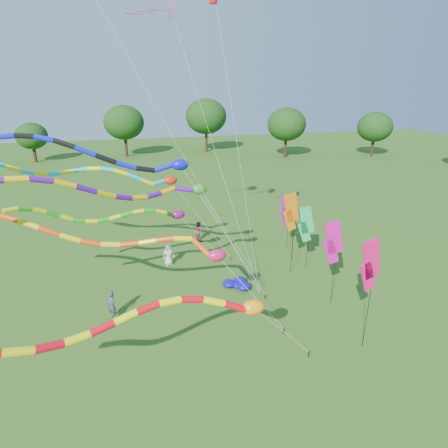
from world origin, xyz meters
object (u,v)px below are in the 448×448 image
object	(u,v)px
person_b	(112,305)
person_c	(199,231)
person_a	(168,254)
tube_kite_red	(144,321)
blue_nylon_heap	(233,283)
tube_kite_orange	(118,239)

from	to	relation	value
person_b	person_c	bearing A→B (deg)	113.41
person_a	person_c	xyz separation A→B (m)	(2.93, 3.71, 0.02)
person_a	tube_kite_red	bearing A→B (deg)	-111.60
tube_kite_red	person_b	distance (m)	7.75
tube_kite_red	blue_nylon_heap	distance (m)	10.80
tube_kite_orange	person_c	bearing A→B (deg)	79.36
tube_kite_red	person_c	bearing A→B (deg)	60.56
blue_nylon_heap	person_b	size ratio (longest dim) A/B	0.96
person_a	person_c	world-z (taller)	person_c
tube_kite_red	person_b	world-z (taller)	tube_kite_red
tube_kite_orange	person_c	xyz separation A→B (m)	(6.01, 10.26, -4.04)
tube_kite_red	person_a	world-z (taller)	tube_kite_red
tube_kite_orange	blue_nylon_heap	world-z (taller)	tube_kite_orange
person_c	tube_kite_red	bearing A→B (deg)	149.28
person_a	person_b	bearing A→B (deg)	-134.74
tube_kite_orange	person_b	world-z (taller)	tube_kite_orange
blue_nylon_heap	person_c	bearing A→B (deg)	92.80
blue_nylon_heap	person_a	distance (m)	5.29
person_c	tube_kite_orange	bearing A→B (deg)	137.40
person_c	blue_nylon_heap	bearing A→B (deg)	170.59
tube_kite_red	blue_nylon_heap	world-z (taller)	tube_kite_red
blue_nylon_heap	person_a	size ratio (longest dim) A/B	0.96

